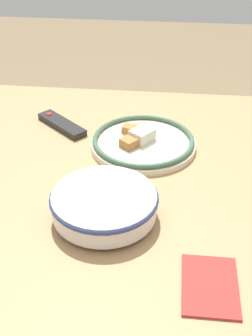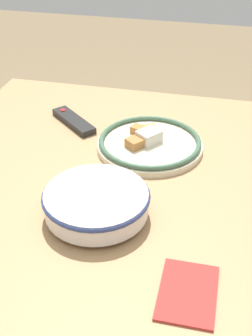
% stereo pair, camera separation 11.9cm
% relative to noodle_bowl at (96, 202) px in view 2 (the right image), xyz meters
% --- Properties ---
extents(dining_table, '(1.16, 0.95, 0.76)m').
position_rel_noodle_bowl_xyz_m(dining_table, '(0.12, 0.06, -0.13)').
color(dining_table, tan).
rests_on(dining_table, ground_plane).
extents(noodle_bowl, '(0.25, 0.25, 0.07)m').
position_rel_noodle_bowl_xyz_m(noodle_bowl, '(0.00, 0.00, 0.00)').
color(noodle_bowl, silver).
rests_on(noodle_bowl, dining_table).
extents(food_plate, '(0.30, 0.30, 0.05)m').
position_rel_noodle_bowl_xyz_m(food_plate, '(0.32, -0.06, -0.02)').
color(food_plate, beige).
rests_on(food_plate, dining_table).
extents(tv_remote, '(0.16, 0.17, 0.02)m').
position_rel_noodle_bowl_xyz_m(tv_remote, '(0.41, 0.19, -0.03)').
color(tv_remote, black).
rests_on(tv_remote, dining_table).
extents(folded_napkin, '(0.16, 0.11, 0.01)m').
position_rel_noodle_bowl_xyz_m(folded_napkin, '(-0.19, -0.23, -0.04)').
color(folded_napkin, '#B2332D').
rests_on(folded_napkin, dining_table).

